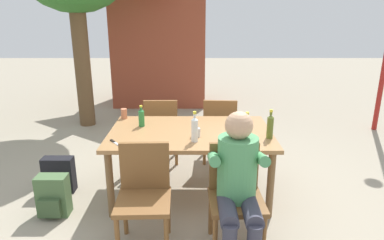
# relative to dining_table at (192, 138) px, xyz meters

# --- Properties ---
(ground_plane) EXTENTS (24.00, 24.00, 0.00)m
(ground_plane) POSITION_rel_dining_table_xyz_m (0.00, 0.00, -0.65)
(ground_plane) COLOR gray
(dining_table) EXTENTS (1.68, 1.08, 0.72)m
(dining_table) POSITION_rel_dining_table_xyz_m (0.00, 0.00, 0.00)
(dining_table) COLOR #A37547
(dining_table) RESTS_ON ground_plane
(chair_near_right) EXTENTS (0.46, 0.46, 0.87)m
(chair_near_right) POSITION_rel_dining_table_xyz_m (0.38, -0.84, -0.16)
(chair_near_right) COLOR brown
(chair_near_right) RESTS_ON ground_plane
(chair_far_left) EXTENTS (0.45, 0.45, 0.87)m
(chair_far_left) POSITION_rel_dining_table_xyz_m (-0.38, 0.84, -0.16)
(chair_far_left) COLOR brown
(chair_far_left) RESTS_ON ground_plane
(chair_far_right) EXTENTS (0.47, 0.47, 0.87)m
(chair_far_right) POSITION_rel_dining_table_xyz_m (0.37, 0.84, -0.16)
(chair_far_right) COLOR brown
(chair_far_right) RESTS_ON ground_plane
(chair_near_left) EXTENTS (0.45, 0.45, 0.87)m
(chair_near_left) POSITION_rel_dining_table_xyz_m (-0.38, -0.84, -0.16)
(chair_near_left) COLOR brown
(chair_near_left) RESTS_ON ground_plane
(person_in_white_shirt) EXTENTS (0.47, 0.61, 1.18)m
(person_in_white_shirt) POSITION_rel_dining_table_xyz_m (0.38, -0.95, 0.01)
(person_in_white_shirt) COLOR #4C935B
(person_in_white_shirt) RESTS_ON ground_plane
(bottle_blue) EXTENTS (0.06, 0.06, 0.29)m
(bottle_blue) POSITION_rel_dining_table_xyz_m (0.53, -0.30, 0.20)
(bottle_blue) COLOR #2D56A3
(bottle_blue) RESTS_ON dining_table
(bottle_olive) EXTENTS (0.06, 0.06, 0.29)m
(bottle_olive) POSITION_rel_dining_table_xyz_m (0.78, -0.21, 0.20)
(bottle_olive) COLOR #566623
(bottle_olive) RESTS_ON dining_table
(bottle_clear) EXTENTS (0.06, 0.06, 0.30)m
(bottle_clear) POSITION_rel_dining_table_xyz_m (0.04, -0.30, 0.20)
(bottle_clear) COLOR white
(bottle_clear) RESTS_ON dining_table
(bottle_green) EXTENTS (0.06, 0.06, 0.23)m
(bottle_green) POSITION_rel_dining_table_xyz_m (-0.53, 0.16, 0.18)
(bottle_green) COLOR #287A38
(bottle_green) RESTS_ON dining_table
(cup_glass) EXTENTS (0.07, 0.07, 0.09)m
(cup_glass) POSITION_rel_dining_table_xyz_m (0.60, 0.03, 0.12)
(cup_glass) COLOR silver
(cup_glass) RESTS_ON dining_table
(cup_steel) EXTENTS (0.08, 0.08, 0.09)m
(cup_steel) POSITION_rel_dining_table_xyz_m (0.06, -0.17, 0.12)
(cup_steel) COLOR #B2B7BC
(cup_steel) RESTS_ON dining_table
(cup_terracotta) EXTENTS (0.07, 0.07, 0.12)m
(cup_terracotta) POSITION_rel_dining_table_xyz_m (-0.78, 0.45, 0.13)
(cup_terracotta) COLOR #BC6B47
(cup_terracotta) RESTS_ON dining_table
(table_knife) EXTENTS (0.17, 0.20, 0.01)m
(table_knife) POSITION_rel_dining_table_xyz_m (-0.71, -0.36, 0.08)
(table_knife) COLOR silver
(table_knife) RESTS_ON dining_table
(backpack_by_near_side) EXTENTS (0.33, 0.20, 0.40)m
(backpack_by_near_side) POSITION_rel_dining_table_xyz_m (-1.45, 0.03, -0.45)
(backpack_by_near_side) COLOR black
(backpack_by_near_side) RESTS_ON ground_plane
(backpack_by_far_side) EXTENTS (0.29, 0.22, 0.41)m
(backpack_by_far_side) POSITION_rel_dining_table_xyz_m (-1.33, -0.43, -0.45)
(backpack_by_far_side) COLOR #47663D
(backpack_by_far_side) RESTS_ON ground_plane
(brick_kiosk) EXTENTS (2.19, 1.62, 2.86)m
(brick_kiosk) POSITION_rel_dining_table_xyz_m (-0.67, 4.20, 0.85)
(brick_kiosk) COLOR brown
(brick_kiosk) RESTS_ON ground_plane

